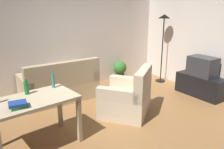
% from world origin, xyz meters
% --- Properties ---
extents(ground_plane, '(5.20, 4.40, 0.02)m').
position_xyz_m(ground_plane, '(0.00, 0.00, -0.01)').
color(ground_plane, olive).
extents(wall_rear, '(5.20, 0.10, 2.70)m').
position_xyz_m(wall_rear, '(0.00, 2.20, 1.35)').
color(wall_rear, silver).
rests_on(wall_rear, ground_plane).
extents(wall_right, '(0.10, 4.40, 2.70)m').
position_xyz_m(wall_right, '(2.60, 0.00, 1.35)').
color(wall_right, beige).
rests_on(wall_right, ground_plane).
extents(couch, '(1.61, 0.84, 0.92)m').
position_xyz_m(couch, '(-0.54, 1.59, 0.31)').
color(couch, tan).
rests_on(couch, ground_plane).
extents(tv_stand, '(0.44, 1.10, 0.48)m').
position_xyz_m(tv_stand, '(2.25, 0.01, 0.24)').
color(tv_stand, black).
rests_on(tv_stand, ground_plane).
extents(tv, '(0.41, 0.60, 0.44)m').
position_xyz_m(tv, '(2.25, 0.01, 0.70)').
color(tv, '#2D2D33').
rests_on(tv, tv_stand).
extents(torchiere_lamp, '(0.32, 0.32, 1.81)m').
position_xyz_m(torchiere_lamp, '(2.25, 1.26, 1.41)').
color(torchiere_lamp, black).
rests_on(torchiere_lamp, ground_plane).
extents(desk, '(1.27, 0.82, 0.76)m').
position_xyz_m(desk, '(-1.51, 0.13, 0.65)').
color(desk, '#C6B28E').
rests_on(desk, ground_plane).
extents(potted_plant, '(0.36, 0.36, 0.57)m').
position_xyz_m(potted_plant, '(1.32, 1.90, 0.33)').
color(potted_plant, brown).
rests_on(potted_plant, ground_plane).
extents(armchair, '(1.22, 1.21, 0.92)m').
position_xyz_m(armchair, '(0.28, 0.22, 0.32)').
color(armchair, beige).
rests_on(armchair, ground_plane).
extents(bottle_green, '(0.07, 0.07, 0.23)m').
position_xyz_m(bottle_green, '(-1.52, 0.35, 0.86)').
color(bottle_green, '#1E722D').
rests_on(bottle_green, desk).
extents(bottle_tall, '(0.05, 0.05, 0.26)m').
position_xyz_m(bottle_tall, '(-1.10, 0.40, 0.87)').
color(bottle_tall, teal).
rests_on(bottle_tall, desk).
extents(book_stack, '(0.24, 0.20, 0.08)m').
position_xyz_m(book_stack, '(-1.74, -0.07, 0.80)').
color(book_stack, '#236B33').
rests_on(book_stack, desk).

